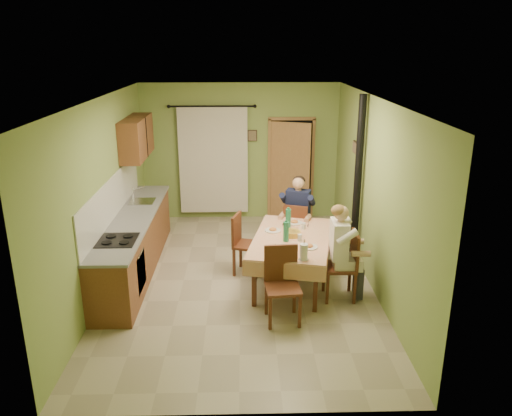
{
  "coord_description": "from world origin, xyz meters",
  "views": [
    {
      "loc": [
        0.06,
        -7.1,
        3.53
      ],
      "look_at": [
        0.25,
        0.1,
        1.15
      ],
      "focal_mm": 35.0,
      "sensor_mm": 36.0,
      "label": 1
    }
  ],
  "objects_px": {
    "dining_table": "(291,260)",
    "chair_left": "(247,256)",
    "chair_right": "(340,279)",
    "man_right": "(341,241)",
    "chair_far": "(297,240)",
    "chair_near": "(282,300)",
    "man_far": "(298,208)",
    "stove_flue": "(356,205)"
  },
  "relations": [
    {
      "from": "chair_near",
      "to": "dining_table",
      "type": "bearing_deg",
      "value": -106.12
    },
    {
      "from": "dining_table",
      "to": "stove_flue",
      "type": "relative_size",
      "value": 0.74
    },
    {
      "from": "chair_right",
      "to": "chair_left",
      "type": "relative_size",
      "value": 1.03
    },
    {
      "from": "chair_near",
      "to": "stove_flue",
      "type": "xyz_separation_m",
      "value": [
        1.33,
        1.82,
        0.73
      ]
    },
    {
      "from": "chair_left",
      "to": "stove_flue",
      "type": "distance_m",
      "value": 1.96
    },
    {
      "from": "chair_right",
      "to": "stove_flue",
      "type": "distance_m",
      "value": 1.49
    },
    {
      "from": "chair_right",
      "to": "dining_table",
      "type": "bearing_deg",
      "value": 55.37
    },
    {
      "from": "chair_near",
      "to": "chair_left",
      "type": "bearing_deg",
      "value": -77.76
    },
    {
      "from": "chair_far",
      "to": "chair_left",
      "type": "xyz_separation_m",
      "value": [
        -0.86,
        -0.66,
        0.0
      ]
    },
    {
      "from": "dining_table",
      "to": "stove_flue",
      "type": "bearing_deg",
      "value": 45.06
    },
    {
      "from": "chair_left",
      "to": "man_far",
      "type": "relative_size",
      "value": 0.7
    },
    {
      "from": "chair_far",
      "to": "man_right",
      "type": "xyz_separation_m",
      "value": [
        0.46,
        -1.52,
        0.59
      ]
    },
    {
      "from": "chair_left",
      "to": "man_right",
      "type": "xyz_separation_m",
      "value": [
        1.32,
        -0.86,
        0.59
      ]
    },
    {
      "from": "dining_table",
      "to": "chair_right",
      "type": "height_order",
      "value": "chair_right"
    },
    {
      "from": "chair_right",
      "to": "man_right",
      "type": "height_order",
      "value": "man_right"
    },
    {
      "from": "chair_near",
      "to": "stove_flue",
      "type": "bearing_deg",
      "value": -131.11
    },
    {
      "from": "man_right",
      "to": "stove_flue",
      "type": "xyz_separation_m",
      "value": [
        0.46,
        1.21,
        0.15
      ]
    },
    {
      "from": "chair_right",
      "to": "man_far",
      "type": "height_order",
      "value": "man_far"
    },
    {
      "from": "chair_right",
      "to": "man_far",
      "type": "relative_size",
      "value": 0.73
    },
    {
      "from": "dining_table",
      "to": "stove_flue",
      "type": "distance_m",
      "value": 1.48
    },
    {
      "from": "dining_table",
      "to": "chair_near",
      "type": "distance_m",
      "value": 1.12
    },
    {
      "from": "dining_table",
      "to": "chair_near",
      "type": "relative_size",
      "value": 2.05
    },
    {
      "from": "chair_near",
      "to": "man_right",
      "type": "distance_m",
      "value": 1.21
    },
    {
      "from": "chair_near",
      "to": "man_right",
      "type": "bearing_deg",
      "value": -149.76
    },
    {
      "from": "chair_right",
      "to": "man_right",
      "type": "xyz_separation_m",
      "value": [
        -0.02,
        0.0,
        0.59
      ]
    },
    {
      "from": "chair_right",
      "to": "chair_near",
      "type": "bearing_deg",
      "value": 125.71
    },
    {
      "from": "chair_near",
      "to": "chair_right",
      "type": "bearing_deg",
      "value": -150.24
    },
    {
      "from": "chair_far",
      "to": "stove_flue",
      "type": "xyz_separation_m",
      "value": [
        0.92,
        -0.31,
        0.73
      ]
    },
    {
      "from": "chair_near",
      "to": "stove_flue",
      "type": "distance_m",
      "value": 2.37
    },
    {
      "from": "dining_table",
      "to": "chair_left",
      "type": "height_order",
      "value": "chair_left"
    },
    {
      "from": "chair_right",
      "to": "man_right",
      "type": "relative_size",
      "value": 0.73
    },
    {
      "from": "chair_near",
      "to": "man_far",
      "type": "distance_m",
      "value": 2.26
    },
    {
      "from": "chair_far",
      "to": "chair_right",
      "type": "height_order",
      "value": "chair_right"
    },
    {
      "from": "chair_near",
      "to": "man_far",
      "type": "xyz_separation_m",
      "value": [
        0.41,
        2.15,
        0.59
      ]
    },
    {
      "from": "chair_far",
      "to": "chair_near",
      "type": "height_order",
      "value": "chair_near"
    },
    {
      "from": "man_far",
      "to": "man_right",
      "type": "xyz_separation_m",
      "value": [
        0.46,
        -1.53,
        0.0
      ]
    },
    {
      "from": "chair_near",
      "to": "chair_left",
      "type": "height_order",
      "value": "chair_near"
    },
    {
      "from": "chair_near",
      "to": "man_right",
      "type": "height_order",
      "value": "man_right"
    },
    {
      "from": "chair_left",
      "to": "man_far",
      "type": "height_order",
      "value": "man_far"
    },
    {
      "from": "dining_table",
      "to": "chair_left",
      "type": "bearing_deg",
      "value": 161.94
    },
    {
      "from": "dining_table",
      "to": "chair_near",
      "type": "xyz_separation_m",
      "value": [
        -0.22,
        -1.09,
        -0.09
      ]
    },
    {
      "from": "dining_table",
      "to": "chair_left",
      "type": "xyz_separation_m",
      "value": [
        -0.67,
        0.39,
        -0.09
      ]
    }
  ]
}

